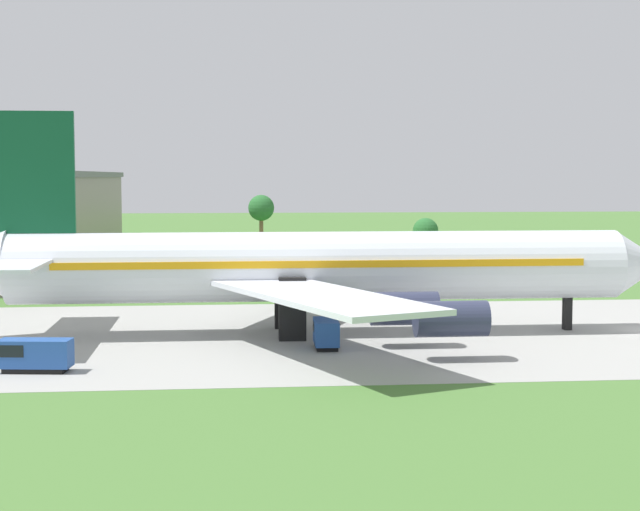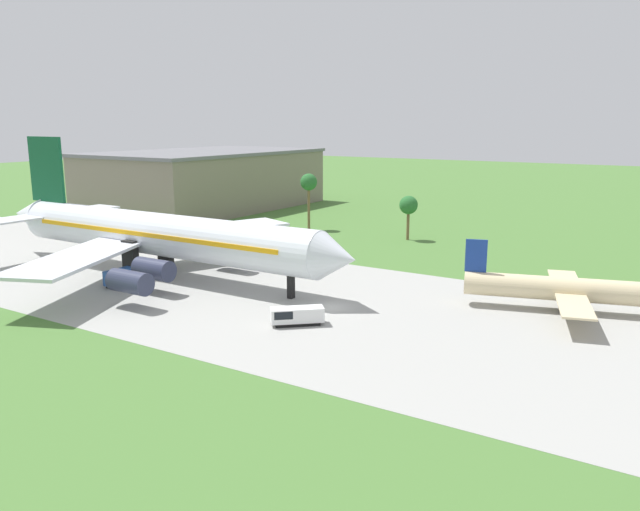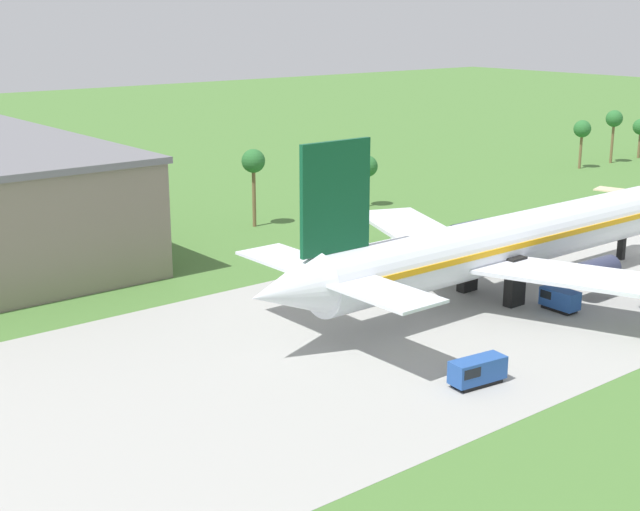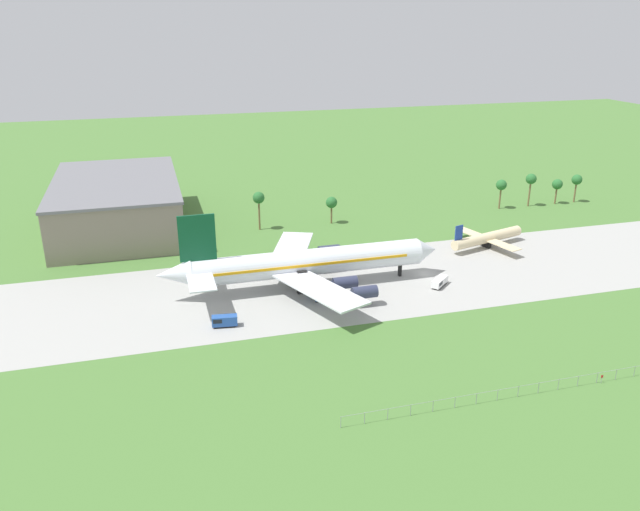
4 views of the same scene
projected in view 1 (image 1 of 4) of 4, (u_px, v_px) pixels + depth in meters
ground_plane at (638, 330)px, 92.79m from camera, size 600.00×600.00×0.00m
taxiway_strip at (638, 330)px, 92.79m from camera, size 320.00×44.00×0.02m
jet_airliner at (306, 267)px, 89.95m from camera, size 69.16×53.08×20.30m
baggage_tug at (33, 355)px, 72.67m from camera, size 5.54×2.65×2.47m
catering_van at (326, 333)px, 82.86m from camera, size 2.16×4.35×2.44m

